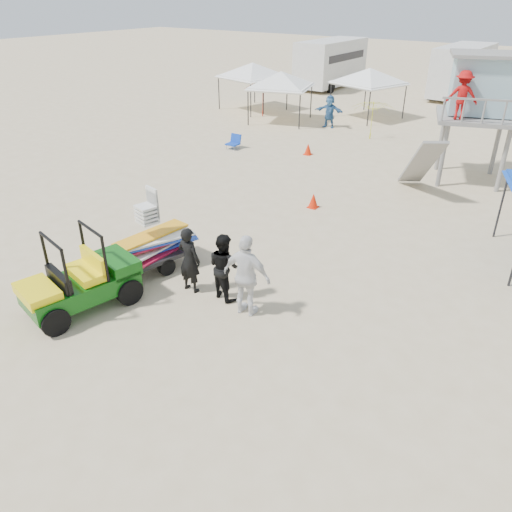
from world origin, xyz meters
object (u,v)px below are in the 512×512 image
Objects in this scene: surf_trailer at (153,240)px; man_left at (189,260)px; utility_cart at (77,275)px; lifeguard_tower at (481,90)px.

man_left is at bearing -11.21° from surf_trailer.
man_left is (1.52, 2.03, -0.03)m from utility_cart.
utility_cart is at bearing -90.16° from surf_trailer.
man_left is (1.51, -0.30, 0.04)m from surf_trailer.
lifeguard_tower reaches higher than man_left.
utility_cart is 2.34m from surf_trailer.
man_left is at bearing 53.22° from utility_cart.
lifeguard_tower is (3.12, 12.19, 2.48)m from man_left.
utility_cart is 2.54m from man_left.
surf_trailer is 1.54m from man_left.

